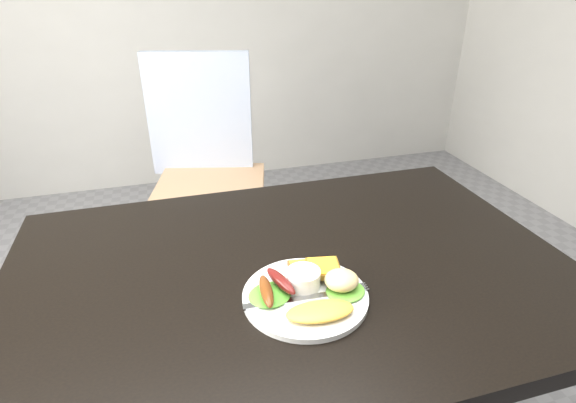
{
  "coord_description": "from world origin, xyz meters",
  "views": [
    {
      "loc": [
        -0.23,
        -0.77,
        1.31
      ],
      "look_at": [
        -0.01,
        0.0,
        0.9
      ],
      "focal_mm": 28.0,
      "sensor_mm": 36.0,
      "label": 1
    }
  ],
  "objects": [
    {
      "name": "dining_table",
      "position": [
        0.0,
        0.0,
        0.73
      ],
      "size": [
        1.2,
        0.8,
        0.04
      ],
      "primitive_type": "cube",
      "color": "black",
      "rests_on": "ground"
    },
    {
      "name": "dining_chair",
      "position": [
        -0.06,
        1.06,
        0.45
      ],
      "size": [
        0.57,
        0.57,
        0.06
      ],
      "primitive_type": "cube",
      "rotation": [
        0.0,
        0.0,
        -0.25
      ],
      "color": "tan",
      "rests_on": "ground"
    },
    {
      "name": "person",
      "position": [
        -0.28,
        0.69,
        0.71
      ],
      "size": [
        0.59,
        0.48,
        1.43
      ],
      "primitive_type": "imported",
      "rotation": [
        0.0,
        0.0,
        3.45
      ],
      "color": "navy",
      "rests_on": "ground"
    },
    {
      "name": "plate",
      "position": [
        -0.01,
        -0.12,
        0.76
      ],
      "size": [
        0.24,
        0.24,
        0.01
      ],
      "primitive_type": "cylinder",
      "color": "white",
      "rests_on": "dining_table"
    },
    {
      "name": "lettuce_left",
      "position": [
        -0.07,
        -0.1,
        0.77
      ],
      "size": [
        0.11,
        0.11,
        0.01
      ],
      "primitive_type": "ellipsoid",
      "rotation": [
        0.0,
        0.0,
        0.43
      ],
      "color": "#47971C",
      "rests_on": "plate"
    },
    {
      "name": "lettuce_right",
      "position": [
        0.07,
        -0.13,
        0.77
      ],
      "size": [
        0.09,
        0.09,
        0.01
      ],
      "primitive_type": "ellipsoid",
      "rotation": [
        0.0,
        0.0,
        0.25
      ],
      "color": "#28991B",
      "rests_on": "plate"
    },
    {
      "name": "omelette",
      "position": [
        -0.0,
        -0.18,
        0.77
      ],
      "size": [
        0.13,
        0.07,
        0.02
      ],
      "primitive_type": "ellipsoid",
      "rotation": [
        0.0,
        0.0,
        -0.07
      ],
      "color": "gold",
      "rests_on": "plate"
    },
    {
      "name": "sausage_a",
      "position": [
        -0.08,
        -0.11,
        0.78
      ],
      "size": [
        0.03,
        0.1,
        0.02
      ],
      "primitive_type": "ellipsoid",
      "rotation": [
        0.0,
        0.0,
        -0.07
      ],
      "color": "#6A3111",
      "rests_on": "lettuce_left"
    },
    {
      "name": "sausage_b",
      "position": [
        -0.05,
        -0.09,
        0.78
      ],
      "size": [
        0.05,
        0.1,
        0.02
      ],
      "primitive_type": "ellipsoid",
      "rotation": [
        0.0,
        0.0,
        0.3
      ],
      "color": "#5E1714",
      "rests_on": "lettuce_left"
    },
    {
      "name": "ramekin",
      "position": [
        -0.0,
        -0.09,
        0.78
      ],
      "size": [
        0.08,
        0.08,
        0.04
      ],
      "primitive_type": "cylinder",
      "rotation": [
        0.0,
        0.0,
        0.26
      ],
      "color": "white",
      "rests_on": "plate"
    },
    {
      "name": "toast_a",
      "position": [
        0.01,
        -0.05,
        0.77
      ],
      "size": [
        0.07,
        0.07,
        0.01
      ],
      "primitive_type": "cube",
      "rotation": [
        0.0,
        0.0,
        -0.13
      ],
      "color": "brown",
      "rests_on": "plate"
    },
    {
      "name": "toast_b",
      "position": [
        0.04,
        -0.07,
        0.78
      ],
      "size": [
        0.08,
        0.08,
        0.01
      ],
      "primitive_type": "cube",
      "rotation": [
        0.0,
        0.0,
        -0.18
      ],
      "color": "olive",
      "rests_on": "toast_a"
    },
    {
      "name": "potato_salad",
      "position": [
        0.06,
        -0.12,
        0.79
      ],
      "size": [
        0.08,
        0.07,
        0.04
      ],
      "primitive_type": "ellipsoid",
      "rotation": [
        0.0,
        0.0,
        -0.17
      ],
      "color": "#F1EBAF",
      "rests_on": "lettuce_right"
    },
    {
      "name": "fork",
      "position": [
        -0.04,
        -0.13,
        0.76
      ],
      "size": [
        0.18,
        0.02,
        0.0
      ],
      "primitive_type": "cube",
      "rotation": [
        0.0,
        0.0,
        -0.05
      ],
      "color": "#ADAFB7",
      "rests_on": "plate"
    }
  ]
}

